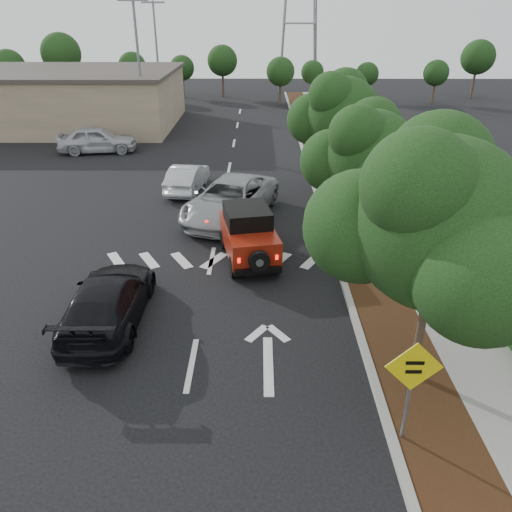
{
  "coord_description": "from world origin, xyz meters",
  "views": [
    {
      "loc": [
        1.75,
        -10.36,
        8.29
      ],
      "look_at": [
        1.66,
        3.0,
        1.68
      ],
      "focal_mm": 35.0,
      "sensor_mm": 36.0,
      "label": 1
    }
  ],
  "objects_px": {
    "red_jeep": "(248,233)",
    "silver_suv_ahead": "(231,199)",
    "speed_hump_sign": "(412,379)",
    "black_suv_oncoming": "(108,300)"
  },
  "relations": [
    {
      "from": "red_jeep",
      "to": "silver_suv_ahead",
      "type": "relative_size",
      "value": 0.66
    },
    {
      "from": "silver_suv_ahead",
      "to": "speed_hump_sign",
      "type": "height_order",
      "value": "speed_hump_sign"
    },
    {
      "from": "silver_suv_ahead",
      "to": "speed_hump_sign",
      "type": "bearing_deg",
      "value": -51.86
    },
    {
      "from": "red_jeep",
      "to": "silver_suv_ahead",
      "type": "distance_m",
      "value": 4.09
    },
    {
      "from": "red_jeep",
      "to": "black_suv_oncoming",
      "type": "relative_size",
      "value": 0.79
    },
    {
      "from": "red_jeep",
      "to": "silver_suv_ahead",
      "type": "bearing_deg",
      "value": 90.57
    },
    {
      "from": "red_jeep",
      "to": "speed_hump_sign",
      "type": "xyz_separation_m",
      "value": [
        3.46,
        -8.8,
        0.71
      ]
    },
    {
      "from": "black_suv_oncoming",
      "to": "speed_hump_sign",
      "type": "height_order",
      "value": "speed_hump_sign"
    },
    {
      "from": "black_suv_oncoming",
      "to": "speed_hump_sign",
      "type": "bearing_deg",
      "value": 148.24
    },
    {
      "from": "black_suv_oncoming",
      "to": "speed_hump_sign",
      "type": "xyz_separation_m",
      "value": [
        7.43,
        -4.53,
        0.98
      ]
    }
  ]
}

